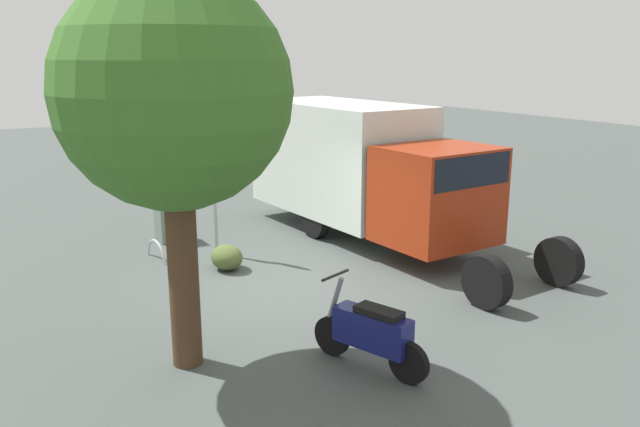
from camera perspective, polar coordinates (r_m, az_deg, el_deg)
ground_plane at (r=11.51m, az=-2.88°, el=-6.77°), size 60.00×60.00×0.00m
box_truck_near at (r=14.42m, az=3.88°, el=4.26°), size 8.31×2.69×2.99m
motorcycle at (r=8.59m, az=4.59°, el=-10.54°), size 1.74×0.81×1.20m
stop_sign at (r=13.14m, az=-9.55°, el=4.70°), size 0.71×0.33×3.00m
street_tree at (r=8.16m, az=-12.92°, el=10.30°), size 2.95×2.95×5.12m
utility_cabinet at (r=14.68m, az=-13.34°, el=-0.46°), size 0.56×0.51×1.00m
bike_rack_hoop at (r=13.52m, az=-14.36°, el=-3.99°), size 0.85×0.15×0.85m
shrub_near_sign at (r=12.58m, az=-8.30°, el=-3.88°), size 0.72×0.59×0.49m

